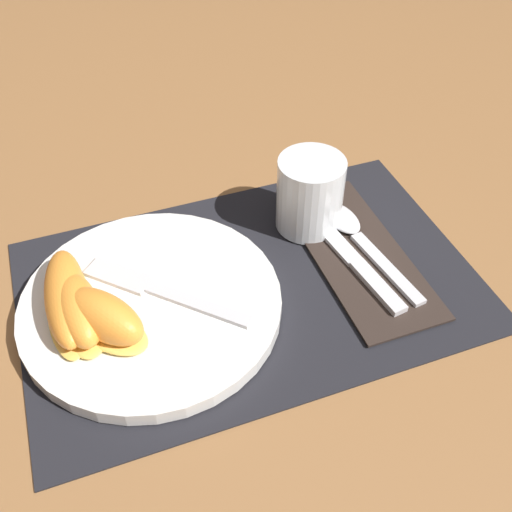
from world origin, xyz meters
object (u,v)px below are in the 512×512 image
Objects in this scene: plate at (151,302)px; spoon at (353,230)px; juice_glass at (310,198)px; citrus_wedge_2 at (103,318)px; knife at (348,254)px; fork at (154,289)px; citrus_wedge_0 at (67,299)px; citrus_wedge_1 at (79,311)px.

plate reaches higher than spoon.
citrus_wedge_2 is at bearing -159.90° from juice_glass.
juice_glass reaches higher than plate.
citrus_wedge_2 is (-0.27, -0.02, 0.03)m from knife.
citrus_wedge_0 reaches higher than fork.
spoon is 0.30m from citrus_wedge_2.
citrus_wedge_1 reaches higher than plate.
plate is at bearing 178.78° from knife.
citrus_wedge_0 reaches higher than plate.
knife is (0.02, -0.07, -0.03)m from juice_glass.
spoon is (0.02, 0.03, 0.00)m from knife.
juice_glass is 0.65× the size of citrus_wedge_0.
fork is at bearing -175.30° from spoon.
spoon is 0.24m from fork.
plate is 3.00× the size of juice_glass.
fork is at bearing 12.48° from citrus_wedge_1.
plate is at bearing -173.69° from spoon.
citrus_wedge_2 is at bearing -53.34° from citrus_wedge_0.
citrus_wedge_1 is 0.03m from citrus_wedge_2.
citrus_wedge_0 is 1.29× the size of citrus_wedge_2.
knife is 1.48× the size of citrus_wedge_0.
spoon is 1.74× the size of citrus_wedge_1.
spoon is 1.22× the size of fork.
juice_glass reaches higher than spoon.
citrus_wedge_0 is (-0.32, -0.02, 0.02)m from spoon.
knife is (0.22, -0.00, -0.00)m from plate.
spoon is 1.70× the size of citrus_wedge_2.
citrus_wedge_1 is (-0.27, -0.07, -0.01)m from juice_glass.
juice_glass is 0.60× the size of fork.
spoon is at bearing 56.01° from knife.
citrus_wedge_2 is (-0.29, -0.05, 0.03)m from spoon.
citrus_wedge_1 is (-0.07, -0.01, 0.03)m from plate.
citrus_wedge_1 is at bearing -167.52° from fork.
spoon is at bearing -43.04° from juice_glass.
citrus_wedge_0 is (-0.08, 0.01, 0.02)m from plate.
citrus_wedge_2 is (-0.25, -0.09, -0.00)m from juice_glass.
citrus_wedge_0 is 0.02m from citrus_wedge_1.
juice_glass is at bearing 16.11° from fork.
fork is 1.42× the size of citrus_wedge_1.
fork reaches higher than knife.
fork is at bearing -2.67° from citrus_wedge_0.
plate is 1.81× the size of fork.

